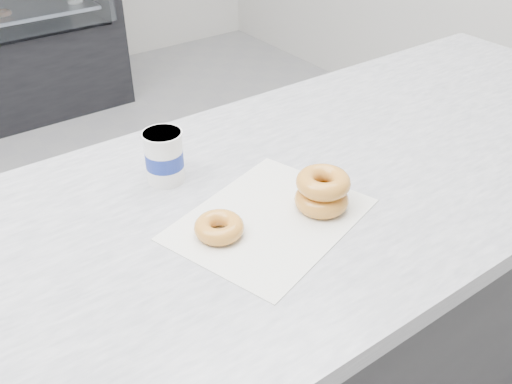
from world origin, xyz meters
TOP-DOWN VIEW (x-y plane):
  - wax_paper at (0.40, -0.67)m, footprint 0.40×0.35m
  - donut_single at (0.30, -0.65)m, footprint 0.09×0.09m
  - donut_stack at (0.50, -0.69)m, footprint 0.11×0.11m
  - coffee_cup at (0.31, -0.44)m, footprint 0.10×0.10m

SIDE VIEW (x-z plane):
  - wax_paper at x=0.40m, z-range 0.90..0.90m
  - donut_single at x=0.30m, z-range 0.90..0.93m
  - donut_stack at x=0.50m, z-range 0.90..0.97m
  - coffee_cup at x=0.31m, z-range 0.90..1.01m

